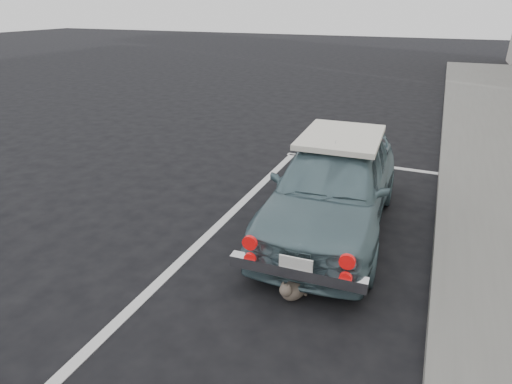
{
  "coord_description": "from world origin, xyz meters",
  "views": [
    {
      "loc": [
        1.54,
        -1.21,
        2.77
      ],
      "look_at": [
        -0.21,
        2.97,
        0.75
      ],
      "focal_mm": 30.0,
      "sensor_mm": 36.0,
      "label": 1
    }
  ],
  "objects": [
    {
      "name": "cat",
      "position": [
        0.52,
        2.21,
        0.12
      ],
      "size": [
        0.31,
        0.47,
        0.26
      ],
      "rotation": [
        0.0,
        0.0,
        -0.31
      ],
      "color": "brown",
      "rests_on": "ground"
    },
    {
      "name": "pline_side",
      "position": [
        -0.9,
        3.0,
        0.0
      ],
      "size": [
        0.12,
        7.0,
        0.01
      ],
      "primitive_type": "cube",
      "color": "silver",
      "rests_on": "ground"
    },
    {
      "name": "pline_front",
      "position": [
        0.5,
        6.5,
        0.0
      ],
      "size": [
        3.0,
        0.12,
        0.01
      ],
      "primitive_type": "cube",
      "color": "silver",
      "rests_on": "ground"
    },
    {
      "name": "retro_coupe",
      "position": [
        0.49,
        3.87,
        0.61
      ],
      "size": [
        1.57,
        3.63,
        1.22
      ],
      "rotation": [
        0.0,
        0.0,
        0.04
      ],
      "color": "slate",
      "rests_on": "ground"
    }
  ]
}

